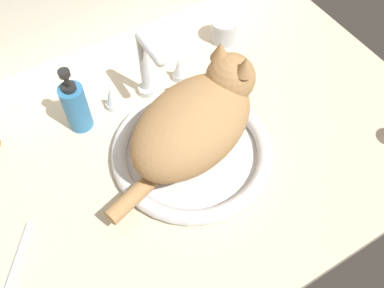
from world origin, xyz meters
TOP-DOWN VIEW (x-y plane):
  - countertop at (0.00, 0.00)cm, footprint 116.76×76.10cm
  - sink_basin at (2.82, -4.20)cm, footprint 33.84×33.84cm
  - faucet at (2.82, 15.45)cm, footprint 20.70×11.58cm
  - cat at (4.61, -3.63)cm, footprint 38.57×25.79cm
  - soap_pump_bottle at (-14.15, 15.50)cm, footprint 5.27×5.27cm
  - metal_jar at (28.29, 22.48)cm, footprint 6.72×6.72cm
  - toothbrush at (-37.95, -9.77)cm, footprint 12.11×15.71cm

SIDE VIEW (x-z plane):
  - countertop at x=0.00cm, z-range 0.00..3.00cm
  - toothbrush at x=-37.95cm, z-range 2.76..4.46cm
  - sink_basin at x=2.82cm, z-range 2.84..6.00cm
  - metal_jar at x=28.29cm, z-range 3.02..8.98cm
  - soap_pump_bottle at x=-14.15cm, z-range 0.87..17.68cm
  - faucet at x=2.82cm, z-range 1.21..19.43cm
  - cat at x=4.61cm, z-range 4.46..22.99cm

